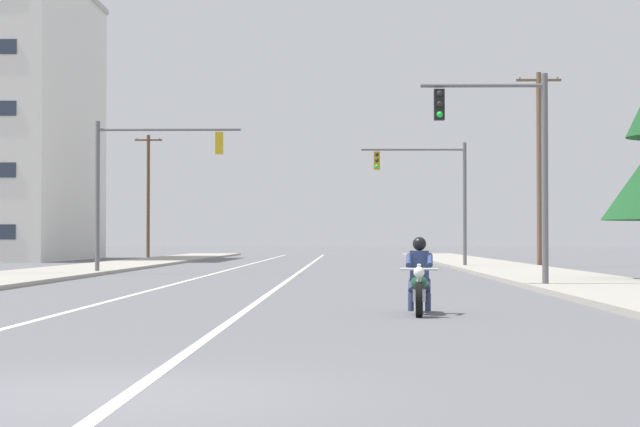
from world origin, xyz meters
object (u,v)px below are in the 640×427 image
(traffic_signal_mid_right, at_px, (435,185))
(utility_pole_right_far, at_px, (539,165))
(motorcycle_with_rider, at_px, (419,283))
(utility_pole_left_far, at_px, (148,193))
(traffic_signal_near_right, at_px, (510,149))
(traffic_signal_near_left, at_px, (140,171))

(traffic_signal_mid_right, height_order, utility_pole_right_far, utility_pole_right_far)
(motorcycle_with_rider, xyz_separation_m, utility_pole_left_far, (-16.87, 68.74, 4.43))
(traffic_signal_mid_right, bearing_deg, traffic_signal_near_right, -89.20)
(utility_pole_right_far, bearing_deg, traffic_signal_near_right, -101.24)
(traffic_signal_near_left, bearing_deg, utility_pole_left_far, 99.27)
(traffic_signal_near_right, relative_size, traffic_signal_near_left, 1.00)
(motorcycle_with_rider, distance_m, utility_pole_right_far, 38.79)
(utility_pole_right_far, bearing_deg, utility_pole_left_far, 129.16)
(motorcycle_with_rider, relative_size, traffic_signal_mid_right, 0.35)
(motorcycle_with_rider, relative_size, traffic_signal_near_right, 0.35)
(utility_pole_right_far, bearing_deg, traffic_signal_near_left, -144.96)
(utility_pole_right_far, distance_m, utility_pole_left_far, 40.21)
(traffic_signal_near_right, height_order, traffic_signal_near_left, same)
(motorcycle_with_rider, relative_size, utility_pole_right_far, 0.22)
(motorcycle_with_rider, xyz_separation_m, utility_pole_right_far, (8.52, 37.56, 4.62))
(utility_pole_right_far, bearing_deg, traffic_signal_mid_right, -159.02)
(utility_pole_left_far, bearing_deg, motorcycle_with_rider, -76.21)
(traffic_signal_near_right, distance_m, utility_pole_right_far, 26.53)
(motorcycle_with_rider, bearing_deg, traffic_signal_near_left, 111.37)
(motorcycle_with_rider, bearing_deg, traffic_signal_mid_right, 85.13)
(traffic_signal_mid_right, distance_m, utility_pole_left_far, 38.79)
(traffic_signal_near_right, bearing_deg, utility_pole_left_far, 109.48)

